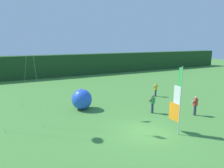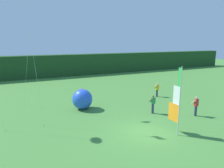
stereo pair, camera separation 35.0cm
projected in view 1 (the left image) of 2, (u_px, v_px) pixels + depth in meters
ground_plane at (144, 132)px, 14.61m from camera, size 120.00×120.00×0.00m
distant_treeline at (58, 66)px, 37.64m from camera, size 80.00×2.40×3.93m
banner_flag at (177, 102)px, 14.06m from camera, size 0.06×1.03×4.74m
person_near_banner at (152, 103)px, 18.37m from camera, size 0.55×0.48×1.66m
person_mid_field at (156, 89)px, 23.97m from camera, size 0.55×0.48×1.60m
person_far_left at (195, 105)px, 17.81m from camera, size 0.55×0.48×1.71m
inflatable_balloon at (82, 99)px, 19.42m from camera, size 1.92×1.93×1.92m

